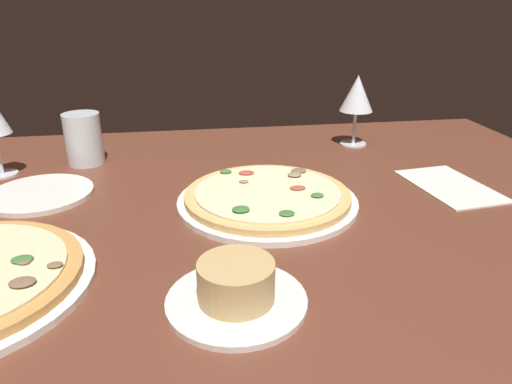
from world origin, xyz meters
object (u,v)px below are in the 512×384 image
paper_menu (450,186)px  ramekin_on_saucer (236,288)px  side_plate (40,194)px  wine_glass_far (357,95)px  pizza_main (267,198)px  water_glass (84,142)px

paper_menu → ramekin_on_saucer: bearing=27.3°
side_plate → wine_glass_far: bearing=-162.0°
pizza_main → water_glass: 45.59cm
ramekin_on_saucer → water_glass: 62.52cm
water_glass → paper_menu: size_ratio=0.55×
wine_glass_far → paper_menu: bearing=107.3°
pizza_main → side_plate: size_ratio=1.69×
pizza_main → water_glass: bearing=-37.9°
water_glass → side_plate: (5.31, 17.96, -4.48)cm
pizza_main → paper_menu: pizza_main is taller
ramekin_on_saucer → water_glass: (27.00, -56.32, 2.72)cm
pizza_main → wine_glass_far: 43.80cm
pizza_main → wine_glass_far: bearing=-130.5°
side_plate → paper_menu: side_plate is taller
side_plate → paper_menu: bearing=174.6°
wine_glass_far → water_glass: 63.95cm
pizza_main → paper_menu: 36.86cm
water_glass → side_plate: size_ratio=0.59×
water_glass → side_plate: water_glass is taller
wine_glass_far → water_glass: size_ratio=1.53×
water_glass → paper_menu: bearing=160.8°
pizza_main → side_plate: pizza_main is taller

